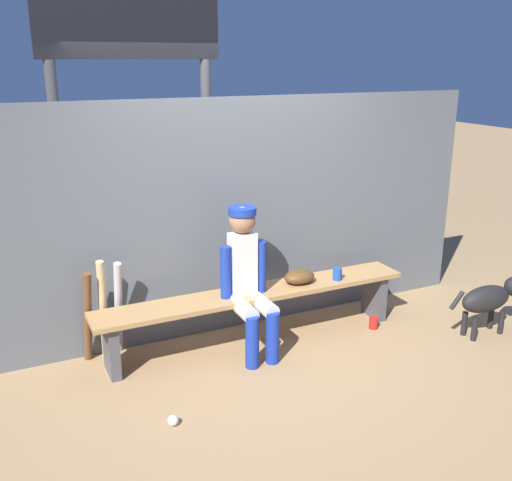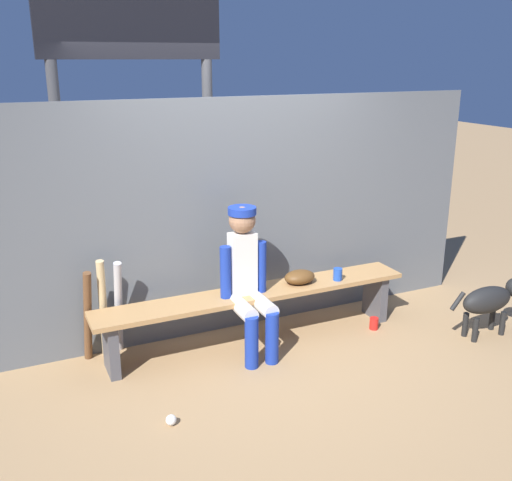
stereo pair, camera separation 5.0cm
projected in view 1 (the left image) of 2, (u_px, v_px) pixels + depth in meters
name	position (u px, v px, depth m)	size (l,w,h in m)	color
ground_plane	(256.00, 342.00, 5.10)	(30.00, 30.00, 0.00)	#9E7A51
chainlink_fence	(237.00, 217.00, 5.12)	(4.80, 0.03, 2.07)	#595E63
dugout_bench	(256.00, 302.00, 4.98)	(2.79, 0.36, 0.48)	#AD7F4C
player_seated	(248.00, 276.00, 4.75)	(0.41, 0.55, 1.23)	silver
baseball_glove	(299.00, 277.00, 5.11)	(0.28, 0.20, 0.12)	#593819
bat_aluminum_silver	(118.00, 308.00, 4.75)	(0.06, 0.06, 0.85)	#B7B7BC
bat_wood_natural	(103.00, 310.00, 4.69)	(0.06, 0.06, 0.86)	tan
bat_wood_dark	(88.00, 317.00, 4.63)	(0.06, 0.06, 0.80)	brown
baseball	(173.00, 420.00, 3.92)	(0.07, 0.07, 0.07)	white
cup_on_ground	(373.00, 323.00, 5.33)	(0.08, 0.08, 0.11)	red
cup_on_bench	(337.00, 274.00, 5.19)	(0.08, 0.08, 0.11)	#1E47AD
scoreboard	(139.00, 67.00, 5.21)	(1.91, 0.27, 3.34)	#3F3F42
dog	(490.00, 298.00, 5.16)	(0.84, 0.20, 0.49)	black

